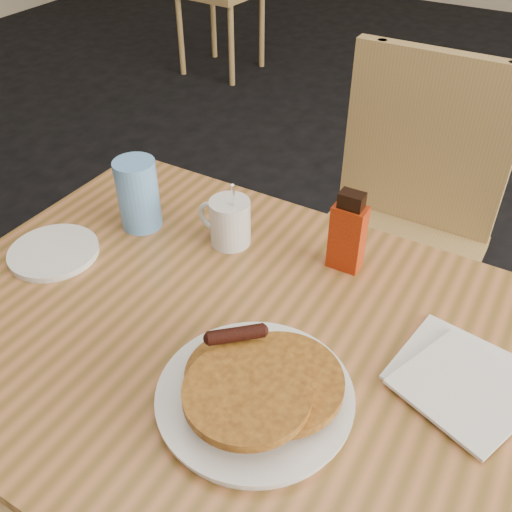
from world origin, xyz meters
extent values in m
cube|color=#AE6B3D|center=(0.06, -0.06, 0.73)|extent=(1.15, 0.78, 0.04)
cube|color=#A9844F|center=(0.06, -0.06, 0.71)|extent=(1.19, 0.82, 0.02)
cube|color=#A9844F|center=(0.08, 0.60, 0.47)|extent=(0.44, 0.44, 0.04)
cube|color=#A9844F|center=(0.08, 0.79, 0.72)|extent=(0.43, 0.05, 0.48)
cylinder|color=#A9844F|center=(-0.09, 0.42, 0.22)|extent=(0.04, 0.04, 0.44)
cylinder|color=#A9844F|center=(0.26, 0.77, 0.22)|extent=(0.04, 0.04, 0.44)
cylinder|color=#A9844F|center=(-1.92, 2.41, 0.24)|extent=(0.04, 0.04, 0.48)
cylinder|color=#A9844F|center=(-1.53, 2.79, 0.24)|extent=(0.04, 0.04, 0.48)
cylinder|color=silver|center=(0.11, -0.16, 0.76)|extent=(0.27, 0.27, 0.02)
cylinder|color=silver|center=(0.11, -0.16, 0.77)|extent=(0.28, 0.28, 0.01)
cylinder|color=#A56C22|center=(0.09, -0.15, 0.78)|extent=(0.17, 0.17, 0.01)
cylinder|color=#A56C22|center=(0.14, -0.14, 0.79)|extent=(0.18, 0.18, 0.01)
cylinder|color=#A56C22|center=(0.12, -0.19, 0.81)|extent=(0.17, 0.17, 0.01)
cylinder|color=black|center=(0.06, -0.12, 0.82)|extent=(0.08, 0.07, 0.02)
cylinder|color=silver|center=(-0.11, 0.14, 0.80)|extent=(0.08, 0.08, 0.09)
torus|color=silver|center=(-0.16, 0.14, 0.80)|extent=(0.06, 0.01, 0.06)
cylinder|color=black|center=(-0.11, 0.14, 0.83)|extent=(0.07, 0.07, 0.01)
cylinder|color=silver|center=(-0.10, 0.14, 0.83)|extent=(0.03, 0.05, 0.13)
cube|color=maroon|center=(0.10, 0.19, 0.81)|extent=(0.06, 0.04, 0.13)
cube|color=black|center=(0.10, 0.19, 0.89)|extent=(0.04, 0.03, 0.03)
cube|color=silver|center=(0.35, 0.04, 0.75)|extent=(0.19, 0.19, 0.01)
cube|color=silver|center=(0.37, 0.00, 0.76)|extent=(0.22, 0.22, 0.01)
cylinder|color=#5D98DB|center=(-0.30, 0.10, 0.82)|extent=(0.09, 0.09, 0.14)
cylinder|color=silver|center=(-0.38, -0.06, 0.76)|extent=(0.18, 0.18, 0.01)
camera|label=1|loc=(0.37, -0.60, 1.42)|focal=40.00mm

